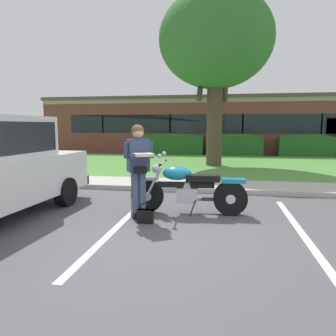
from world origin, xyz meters
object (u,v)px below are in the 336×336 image
Objects in this scene: hedge_center_left at (237,144)px; brick_building at (240,125)px; motorcycle at (193,189)px; handbag at (145,215)px; hedge_center_right at (305,145)px; rider_person at (139,163)px; hedge_left at (174,144)px; shade_tree at (216,41)px.

brick_building reaches higher than hedge_center_left.
brick_building is at bearing 85.22° from motorcycle.
handbag is 14.26m from hedge_center_right.
motorcycle is at bearing -110.96° from hedge_center_right.
motorcycle is 0.09× the size of brick_building.
motorcycle is 1.32× the size of rider_person.
hedge_left and hedge_center_left have the same top height.
hedge_center_left is (2.10, 12.85, -0.36)m from rider_person.
hedge_center_left is 5.07m from brick_building.
rider_person is at bearing -99.30° from hedge_center_left.
rider_person is at bearing -97.64° from brick_building.
motorcycle is at bearing 45.68° from handbag.
brick_building is at bearing 123.67° from hedge_center_right.
shade_tree is 8.11m from hedge_center_right.
brick_building reaches higher than rider_person.
hedge_center_right is at bearing -56.33° from brick_building.
brick_building is (1.37, 9.93, -3.29)m from shade_tree.
motorcycle is 0.81× the size of hedge_center_right.
hedge_center_left is at bearing 77.71° from shade_tree.
shade_tree is 2.09× the size of hedge_left.
motorcycle is at bearing 26.56° from rider_person.
hedge_center_right is (3.58, -0.00, -0.00)m from hedge_center_left.
shade_tree reaches higher than hedge_center_right.
motorcycle is 6.23× the size of handbag.
rider_person is (-0.94, -0.47, 0.53)m from motorcycle.
hedge_center_right is (4.74, 12.38, 0.17)m from motorcycle.
shade_tree is at bearing -102.29° from hedge_center_left.
motorcycle is 12.44m from hedge_center_left.
hedge_center_left reaches higher than motorcycle.
shade_tree is 2.52× the size of hedge_center_right.
hedge_left reaches higher than handbag.
hedge_center_right is at bearing 67.34° from handbag.
handbag is at bearing -82.77° from hedge_left.
rider_person is at bearing -113.85° from hedge_center_right.
rider_person reaches higher than hedge_center_right.
hedge_center_right is at bearing 69.04° from motorcycle.
handbag is 0.05× the size of shade_tree.
hedge_left is at bearing 101.03° from motorcycle.
handbag is (-0.75, -0.76, -0.34)m from motorcycle.
shade_tree is 6.72m from hedge_center_left.
shade_tree reaches higher than handbag.
shade_tree is at bearing 89.39° from motorcycle.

